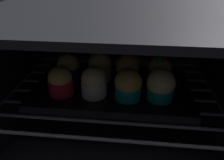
{
  "coord_description": "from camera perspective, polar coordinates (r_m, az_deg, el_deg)",
  "views": [
    {
      "loc": [
        5.42,
        -30.22,
        45.94
      ],
      "look_at": [
        0.0,
        20.64,
        17.54
      ],
      "focal_mm": 36.03,
      "sensor_mm": 36.0,
      "label": 1
    }
  ],
  "objects": [
    {
      "name": "muffin_row0_col3",
      "position": [
        0.55,
        12.24,
        -1.36
      ],
      "size": [
        6.87,
        6.87,
        7.9
      ],
      "color": "#0C8C84",
      "rests_on": "baking_tray"
    },
    {
      "name": "oven_rack",
      "position": [
        0.62,
        0.13,
        -2.59
      ],
      "size": [
        54.8,
        42.0,
        0.8
      ],
      "color": "#51515B",
      "rests_on": "oven_cavity"
    },
    {
      "name": "baking_tray",
      "position": [
        0.6,
        0.0,
        -2.38
      ],
      "size": [
        40.24,
        23.88,
        2.2
      ],
      "color": "black",
      "rests_on": "oven_rack"
    },
    {
      "name": "muffin_row0_col0",
      "position": [
        0.57,
        -12.95,
        -0.38
      ],
      "size": [
        6.26,
        6.26,
        7.37
      ],
      "color": "red",
      "rests_on": "baking_tray"
    },
    {
      "name": "muffin_row1_col0",
      "position": [
        0.64,
        -10.94,
        3.08
      ],
      "size": [
        6.26,
        6.26,
        7.49
      ],
      "color": "#1928B7",
      "rests_on": "baking_tray"
    },
    {
      "name": "muffin_row1_col2",
      "position": [
        0.61,
        4.14,
        2.88
      ],
      "size": [
        6.73,
        6.73,
        8.17
      ],
      "color": "#1928B7",
      "rests_on": "baking_tray"
    },
    {
      "name": "muffin_row0_col2",
      "position": [
        0.54,
        4.11,
        -1.31
      ],
      "size": [
        6.61,
        6.61,
        7.74
      ],
      "color": "#0C8C84",
      "rests_on": "baking_tray"
    },
    {
      "name": "muffin_row1_col3",
      "position": [
        0.62,
        11.89,
        2.42
      ],
      "size": [
        6.26,
        6.26,
        8.2
      ],
      "color": "#1928B7",
      "rests_on": "baking_tray"
    },
    {
      "name": "muffin_row0_col1",
      "position": [
        0.55,
        -4.64,
        -0.59
      ],
      "size": [
        6.26,
        6.26,
        7.69
      ],
      "color": "silver",
      "rests_on": "baking_tray"
    },
    {
      "name": "oven_cavity",
      "position": [
        0.64,
        0.53,
        2.01
      ],
      "size": [
        59.0,
        47.0,
        37.0
      ],
      "color": "black",
      "rests_on": "ground"
    },
    {
      "name": "muffin_row1_col1",
      "position": [
        0.62,
        -3.06,
        3.36
      ],
      "size": [
        6.39,
        6.39,
        8.47
      ],
      "color": "silver",
      "rests_on": "baking_tray"
    }
  ]
}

